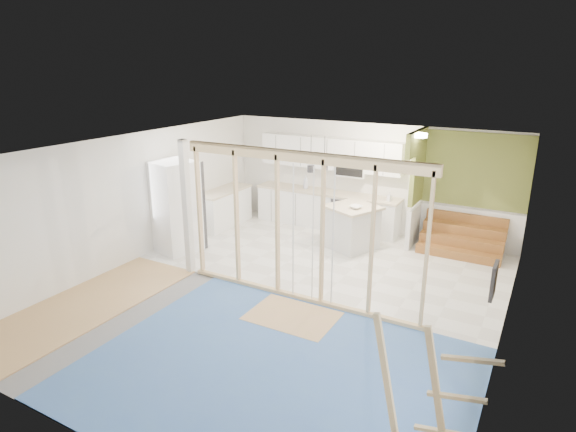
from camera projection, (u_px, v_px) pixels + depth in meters
The scene contains 16 objects.
room at pixel (284, 226), 8.09m from camera, with size 7.01×8.01×2.61m.
floor_overlays at pixel (289, 294), 8.49m from camera, with size 7.00×8.00×0.03m.
stud_frame at pixel (272, 208), 8.10m from camera, with size 4.66×0.14×2.60m.
base_cabinets at pixel (294, 209), 11.88m from camera, with size 4.45×2.24×0.93m.
upper_cabinets at pixel (332, 155), 11.49m from camera, with size 3.60×0.41×0.85m.
green_partition at pixel (451, 208), 10.29m from camera, with size 2.25×1.51×2.60m.
pot_rack at pixel (317, 164), 9.59m from camera, with size 0.52×0.52×0.72m.
sheathing_panel at pixel (487, 336), 4.81m from camera, with size 0.02×4.00×2.60m, color tan.
electrical_panel at pixel (494, 281), 5.22m from camera, with size 0.04×0.30×0.40m, color #3C3C41.
ceiling_light at pixel (419, 135), 9.56m from camera, with size 0.32×0.32×0.08m, color #FFEABF.
fridge at pixel (175, 207), 10.23m from camera, with size 1.04×1.01×1.98m.
island at pixel (352, 228), 10.50m from camera, with size 1.31×1.31×0.97m.
bowl at pixel (356, 207), 10.18m from camera, with size 0.26×0.26×0.06m, color white.
soap_bottle_a at pixel (306, 182), 11.92m from camera, with size 0.13×0.13×0.33m, color silver.
soap_bottle_b at pixel (390, 197), 10.85m from camera, with size 0.09×0.09×0.20m, color silver.
ladder at pixel (423, 427), 4.04m from camera, with size 1.03×0.05×1.92m.
Camera 1 is at (3.80, -6.65, 3.90)m, focal length 30.00 mm.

